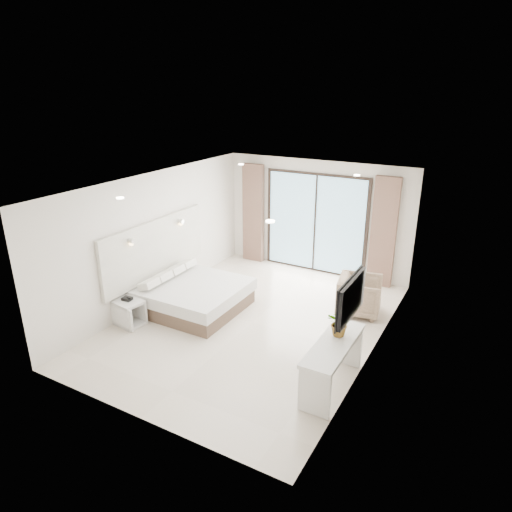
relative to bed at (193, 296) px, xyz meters
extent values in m
plane|color=beige|center=(1.35, 0.06, -0.28)|extent=(6.20, 6.20, 0.00)
cube|color=silver|center=(1.35, 3.16, 1.07)|extent=(4.60, 0.02, 2.70)
cube|color=silver|center=(1.35, -3.04, 1.07)|extent=(4.60, 0.02, 2.70)
cube|color=silver|center=(-0.95, 0.06, 1.07)|extent=(0.02, 6.20, 2.70)
cube|color=silver|center=(3.65, 0.06, 1.07)|extent=(0.02, 6.20, 2.70)
cube|color=white|center=(1.35, 0.06, 2.42)|extent=(4.60, 6.20, 0.02)
cube|color=beige|center=(-0.90, 0.00, 0.87)|extent=(0.08, 3.00, 1.20)
cube|color=black|center=(3.60, -1.10, 1.27)|extent=(0.06, 1.00, 0.58)
cube|color=black|center=(3.56, -1.10, 1.27)|extent=(0.02, 1.04, 0.62)
cube|color=black|center=(1.35, 3.13, 0.92)|extent=(2.56, 0.04, 2.42)
cube|color=#97D3F3|center=(1.35, 3.10, 0.92)|extent=(2.40, 0.01, 2.30)
cube|color=brown|center=(-0.30, 3.02, 0.97)|extent=(0.55, 0.14, 2.50)
cube|color=brown|center=(3.00, 3.02, 0.97)|extent=(0.55, 0.14, 2.50)
cylinder|color=white|center=(0.05, -1.74, 2.40)|extent=(0.12, 0.12, 0.02)
cylinder|color=white|center=(2.65, -1.74, 2.40)|extent=(0.12, 0.12, 0.02)
cylinder|color=white|center=(0.05, 1.86, 2.40)|extent=(0.12, 0.12, 0.02)
cylinder|color=white|center=(2.65, 1.86, 2.40)|extent=(0.12, 0.12, 0.02)
cube|color=brown|center=(0.02, 0.00, -0.14)|extent=(1.85, 1.76, 0.30)
cube|color=white|center=(0.02, 0.00, 0.13)|extent=(1.92, 1.83, 0.24)
cube|color=white|center=(-0.60, -0.60, 0.32)|extent=(0.28, 0.37, 0.14)
cube|color=white|center=(-0.60, -0.20, 0.32)|extent=(0.28, 0.37, 0.14)
cube|color=white|center=(-0.60, 0.20, 0.32)|extent=(0.28, 0.37, 0.14)
cube|color=white|center=(-0.60, 0.60, 0.32)|extent=(0.28, 0.37, 0.14)
cube|color=silver|center=(-0.67, -1.13, 0.18)|extent=(0.59, 0.51, 0.05)
cube|color=silver|center=(-0.67, -1.13, -0.25)|extent=(0.59, 0.51, 0.05)
cube|color=silver|center=(-0.67, -1.33, -0.04)|extent=(0.54, 0.13, 0.44)
cube|color=silver|center=(-0.67, -0.94, -0.04)|extent=(0.54, 0.13, 0.44)
cube|color=black|center=(-0.70, -1.12, 0.24)|extent=(0.19, 0.15, 0.06)
cube|color=silver|center=(3.39, -1.10, 0.46)|extent=(0.49, 1.55, 0.06)
cube|color=silver|center=(3.39, -1.80, 0.07)|extent=(0.47, 0.06, 0.71)
cube|color=silver|center=(3.39, -0.40, 0.07)|extent=(0.47, 0.06, 0.71)
imported|color=#33662D|center=(3.39, -0.85, 0.64)|extent=(0.47, 0.50, 0.32)
imported|color=#987E64|center=(3.01, 1.47, 0.14)|extent=(0.91, 0.95, 0.84)
camera|label=1|loc=(5.22, -6.70, 4.03)|focal=32.00mm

